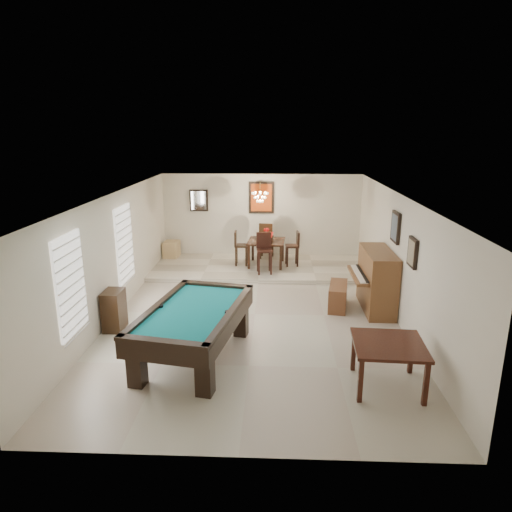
# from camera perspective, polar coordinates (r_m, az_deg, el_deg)

# --- Properties ---
(ground_plane) EXTENTS (6.00, 9.00, 0.02)m
(ground_plane) POSITION_cam_1_polar(r_m,az_deg,el_deg) (10.02, -0.15, -7.33)
(ground_plane) COLOR beige
(wall_back) EXTENTS (6.00, 0.04, 2.60)m
(wall_back) POSITION_cam_1_polar(r_m,az_deg,el_deg) (13.97, 0.68, 4.91)
(wall_back) COLOR silver
(wall_back) RESTS_ON ground_plane
(wall_front) EXTENTS (6.00, 0.04, 2.60)m
(wall_front) POSITION_cam_1_polar(r_m,az_deg,el_deg) (5.41, -2.34, -13.16)
(wall_front) COLOR silver
(wall_front) RESTS_ON ground_plane
(wall_left) EXTENTS (0.04, 9.00, 2.60)m
(wall_left) POSITION_cam_1_polar(r_m,az_deg,el_deg) (10.17, -17.29, 0.09)
(wall_left) COLOR silver
(wall_left) RESTS_ON ground_plane
(wall_right) EXTENTS (0.04, 9.00, 2.60)m
(wall_right) POSITION_cam_1_polar(r_m,az_deg,el_deg) (9.92, 17.43, -0.30)
(wall_right) COLOR silver
(wall_right) RESTS_ON ground_plane
(ceiling) EXTENTS (6.00, 9.00, 0.04)m
(ceiling) POSITION_cam_1_polar(r_m,az_deg,el_deg) (9.32, -0.16, 7.61)
(ceiling) COLOR white
(ceiling) RESTS_ON wall_back
(dining_step) EXTENTS (6.00, 2.50, 0.12)m
(dining_step) POSITION_cam_1_polar(r_m,az_deg,el_deg) (13.06, 0.49, -1.47)
(dining_step) COLOR beige
(dining_step) RESTS_ON ground_plane
(window_left_front) EXTENTS (0.06, 1.00, 1.70)m
(window_left_front) POSITION_cam_1_polar(r_m,az_deg,el_deg) (8.18, -22.18, -3.36)
(window_left_front) COLOR white
(window_left_front) RESTS_ON wall_left
(window_left_rear) EXTENTS (0.06, 1.00, 1.70)m
(window_left_rear) POSITION_cam_1_polar(r_m,az_deg,el_deg) (10.68, -16.13, 1.47)
(window_left_rear) COLOR white
(window_left_rear) RESTS_ON wall_left
(pool_table) EXTENTS (1.92, 2.91, 0.90)m
(pool_table) POSITION_cam_1_polar(r_m,az_deg,el_deg) (8.14, -7.71, -9.63)
(pool_table) COLOR black
(pool_table) RESTS_ON ground_plane
(square_table) EXTENTS (1.13, 1.13, 0.74)m
(square_table) POSITION_cam_1_polar(r_m,az_deg,el_deg) (7.54, 16.10, -12.95)
(square_table) COLOR black
(square_table) RESTS_ON ground_plane
(upright_piano) EXTENTS (0.90, 1.61, 1.34)m
(upright_piano) POSITION_cam_1_polar(r_m,az_deg,el_deg) (10.40, 14.04, -2.95)
(upright_piano) COLOR brown
(upright_piano) RESTS_ON ground_plane
(piano_bench) EXTENTS (0.54, 1.03, 0.54)m
(piano_bench) POSITION_cam_1_polar(r_m,az_deg,el_deg) (10.45, 10.20, -4.95)
(piano_bench) COLOR brown
(piano_bench) RESTS_ON ground_plane
(apothecary_chest) EXTENTS (0.36, 0.54, 0.81)m
(apothecary_chest) POSITION_cam_1_polar(r_m,az_deg,el_deg) (9.60, -17.32, -6.48)
(apothecary_chest) COLOR black
(apothecary_chest) RESTS_ON ground_plane
(dining_table) EXTENTS (1.09, 1.09, 0.84)m
(dining_table) POSITION_cam_1_polar(r_m,az_deg,el_deg) (13.01, 1.29, 0.67)
(dining_table) COLOR black
(dining_table) RESTS_ON dining_step
(flower_vase) EXTENTS (0.17, 0.17, 0.25)m
(flower_vase) POSITION_cam_1_polar(r_m,az_deg,el_deg) (12.88, 1.30, 3.02)
(flower_vase) COLOR #AD100E
(flower_vase) RESTS_ON dining_table
(dining_chair_south) EXTENTS (0.46, 0.46, 1.09)m
(dining_chair_south) POSITION_cam_1_polar(r_m,az_deg,el_deg) (12.23, 1.07, 0.31)
(dining_chair_south) COLOR black
(dining_chair_south) RESTS_ON dining_step
(dining_chair_north) EXTENTS (0.45, 0.45, 1.09)m
(dining_chair_north) POSITION_cam_1_polar(r_m,az_deg,el_deg) (13.73, 1.34, 2.00)
(dining_chair_north) COLOR black
(dining_chair_north) RESTS_ON dining_step
(dining_chair_west) EXTENTS (0.37, 0.37, 0.98)m
(dining_chair_west) POSITION_cam_1_polar(r_m,az_deg,el_deg) (13.01, -1.84, 0.98)
(dining_chair_west) COLOR black
(dining_chair_west) RESTS_ON dining_step
(dining_chair_east) EXTENTS (0.40, 0.40, 0.98)m
(dining_chair_east) POSITION_cam_1_polar(r_m,az_deg,el_deg) (13.00, 4.52, 0.93)
(dining_chair_east) COLOR black
(dining_chair_east) RESTS_ON dining_step
(corner_bench) EXTENTS (0.46, 0.56, 0.48)m
(corner_bench) POSITION_cam_1_polar(r_m,az_deg,el_deg) (14.12, -10.51, 0.86)
(corner_bench) COLOR tan
(corner_bench) RESTS_ON dining_step
(chandelier) EXTENTS (0.44, 0.44, 0.60)m
(chandelier) POSITION_cam_1_polar(r_m,az_deg,el_deg) (12.54, 0.50, 7.84)
(chandelier) COLOR #FFE5B2
(chandelier) RESTS_ON ceiling
(back_painting) EXTENTS (0.75, 0.06, 0.95)m
(back_painting) POSITION_cam_1_polar(r_m,az_deg,el_deg) (13.83, 0.68, 7.32)
(back_painting) COLOR #D84C14
(back_painting) RESTS_ON wall_back
(back_mirror) EXTENTS (0.55, 0.06, 0.65)m
(back_mirror) POSITION_cam_1_polar(r_m,az_deg,el_deg) (14.03, -7.16, 6.91)
(back_mirror) COLOR white
(back_mirror) RESTS_ON wall_back
(right_picture_upper) EXTENTS (0.06, 0.55, 0.65)m
(right_picture_upper) POSITION_cam_1_polar(r_m,az_deg,el_deg) (10.06, 17.06, 3.46)
(right_picture_upper) COLOR slate
(right_picture_upper) RESTS_ON wall_right
(right_picture_lower) EXTENTS (0.06, 0.45, 0.55)m
(right_picture_lower) POSITION_cam_1_polar(r_m,az_deg,el_deg) (8.88, 18.99, 0.42)
(right_picture_lower) COLOR gray
(right_picture_lower) RESTS_ON wall_right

